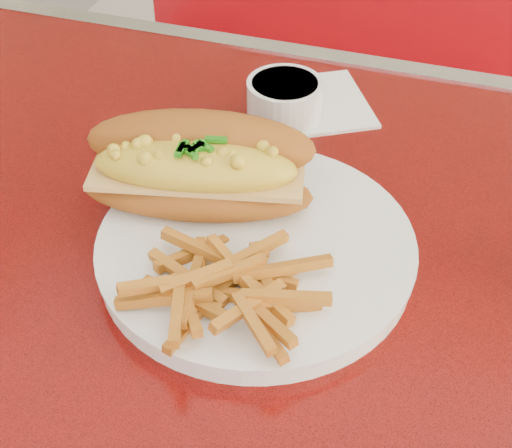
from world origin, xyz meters
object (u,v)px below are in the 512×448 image
(fork, at_px, (289,282))
(sauce_cup_left, at_px, (187,162))
(gravy_ramekin, at_px, (285,99))
(dinner_plate, at_px, (256,248))
(booth_bench_far, at_px, (395,177))
(diner_table, at_px, (296,397))
(mac_hoagie, at_px, (198,167))

(fork, height_order, sauce_cup_left, sauce_cup_left)
(gravy_ramekin, bearing_deg, dinner_plate, -79.84)
(booth_bench_far, height_order, fork, booth_bench_far)
(diner_table, height_order, fork, fork)
(dinner_plate, xyz_separation_m, mac_hoagie, (-0.07, 0.04, 0.05))
(dinner_plate, xyz_separation_m, gravy_ramekin, (-0.04, 0.22, 0.01))
(diner_table, xyz_separation_m, fork, (-0.01, -0.02, 0.18))
(dinner_plate, bearing_deg, booth_bench_far, 86.39)
(dinner_plate, bearing_deg, sauce_cup_left, 138.20)
(dinner_plate, xyz_separation_m, fork, (0.04, -0.04, 0.01))
(diner_table, distance_m, sauce_cup_left, 0.26)
(diner_table, relative_size, mac_hoagie, 5.41)
(booth_bench_far, bearing_deg, mac_hoagie, -98.81)
(diner_table, bearing_deg, gravy_ramekin, 110.07)
(sauce_cup_left, bearing_deg, booth_bench_far, 77.53)
(fork, bearing_deg, diner_table, -49.56)
(diner_table, distance_m, dinner_plate, 0.18)
(dinner_plate, height_order, fork, dinner_plate)
(diner_table, xyz_separation_m, mac_hoagie, (-0.12, 0.06, 0.22))
(diner_table, distance_m, gravy_ramekin, 0.32)
(mac_hoagie, height_order, gravy_ramekin, mac_hoagie)
(booth_bench_far, bearing_deg, diner_table, -90.00)
(booth_bench_far, bearing_deg, sauce_cup_left, -102.47)
(diner_table, xyz_separation_m, sauce_cup_left, (-0.15, 0.12, 0.18))
(mac_hoagie, height_order, sauce_cup_left, mac_hoagie)
(booth_bench_far, xyz_separation_m, gravy_ramekin, (-0.09, -0.57, 0.51))
(diner_table, height_order, mac_hoagie, mac_hoagie)
(sauce_cup_left, bearing_deg, diner_table, -37.04)
(fork, distance_m, sauce_cup_left, 0.20)
(mac_hoagie, xyz_separation_m, sauce_cup_left, (-0.04, 0.06, -0.04))
(dinner_plate, relative_size, mac_hoagie, 1.41)
(diner_table, height_order, dinner_plate, dinner_plate)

